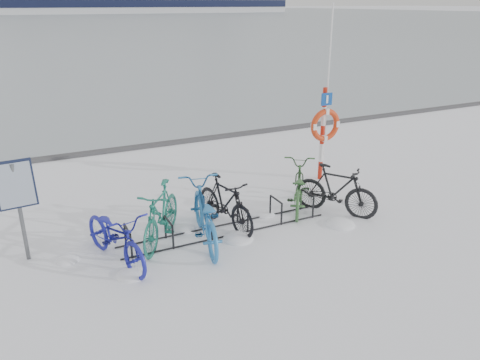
{
  "coord_description": "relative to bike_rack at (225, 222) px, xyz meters",
  "views": [
    {
      "loc": [
        -3.16,
        -7.15,
        4.0
      ],
      "look_at": [
        0.6,
        0.6,
        0.72
      ],
      "focal_mm": 35.0,
      "sensor_mm": 36.0,
      "label": 1
    }
  ],
  "objects": [
    {
      "name": "bike_5",
      "position": [
        2.34,
        -0.2,
        0.34
      ],
      "size": [
        1.39,
        1.69,
        1.03
      ],
      "primitive_type": "imported",
      "rotation": [
        0.0,
        0.0,
        0.61
      ],
      "color": "black",
      "rests_on": "ground"
    },
    {
      "name": "ice_sheet",
      "position": [
        0.0,
        155.0,
        -0.17
      ],
      "size": [
        400.0,
        298.0,
        0.02
      ],
      "primitive_type": "cube",
      "color": "#A4B0B9",
      "rests_on": "ground"
    },
    {
      "name": "bike_4",
      "position": [
        1.82,
        0.38,
        0.3
      ],
      "size": [
        1.56,
        1.89,
        0.97
      ],
      "primitive_type": "imported",
      "rotation": [
        0.0,
        0.0,
        2.55
      ],
      "color": "#315D2D",
      "rests_on": "ground"
    },
    {
      "name": "lifebuoy_station",
      "position": [
        3.2,
        1.48,
        1.16
      ],
      "size": [
        0.77,
        0.22,
        3.99
      ],
      "color": "#B31E0E",
      "rests_on": "ground"
    },
    {
      "name": "bike_1",
      "position": [
        -1.16,
        0.17,
        0.36
      ],
      "size": [
        1.45,
        1.76,
        1.08
      ],
      "primitive_type": "imported",
      "rotation": [
        0.0,
        0.0,
        -0.62
      ],
      "color": "#1B6B58",
      "rests_on": "ground"
    },
    {
      "name": "bike_rack",
      "position": [
        0.0,
        0.0,
        0.0
      ],
      "size": [
        4.0,
        0.48,
        0.46
      ],
      "color": "black",
      "rests_on": "ground"
    },
    {
      "name": "snow_drifts",
      "position": [
        0.4,
        -0.2,
        -0.18
      ],
      "size": [
        6.12,
        1.62,
        0.2
      ],
      "color": "white",
      "rests_on": "ground"
    },
    {
      "name": "info_board",
      "position": [
        -3.36,
        0.48,
        1.06
      ],
      "size": [
        0.59,
        0.28,
        1.72
      ],
      "rotation": [
        0.0,
        0.0,
        0.1
      ],
      "color": "#595B5E",
      "rests_on": "ground"
    },
    {
      "name": "quay_edge",
      "position": [
        0.0,
        5.9,
        -0.13
      ],
      "size": [
        400.0,
        0.25,
        0.1
      ],
      "primitive_type": "cube",
      "color": "#3F3F42",
      "rests_on": "ground"
    },
    {
      "name": "bike_2",
      "position": [
        -0.48,
        -0.17,
        0.37
      ],
      "size": [
        1.13,
        2.19,
        1.09
      ],
      "primitive_type": "imported",
      "rotation": [
        0.0,
        0.0,
        2.94
      ],
      "color": "#2872B3",
      "rests_on": "ground"
    },
    {
      "name": "ground",
      "position": [
        0.0,
        0.0,
        -0.18
      ],
      "size": [
        900.0,
        900.0,
        0.0
      ],
      "primitive_type": "plane",
      "color": "white",
      "rests_on": "ground"
    },
    {
      "name": "bike_3",
      "position": [
        0.09,
        0.2,
        0.33
      ],
      "size": [
        0.82,
        1.77,
        1.02
      ],
      "primitive_type": "imported",
      "rotation": [
        0.0,
        0.0,
        0.21
      ],
      "color": "black",
      "rests_on": "ground"
    },
    {
      "name": "bike_0",
      "position": [
        -2.03,
        -0.2,
        0.31
      ],
      "size": [
        1.15,
        1.99,
        0.99
      ],
      "primitive_type": "imported",
      "rotation": [
        0.0,
        0.0,
        0.28
      ],
      "color": "navy",
      "rests_on": "ground"
    }
  ]
}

